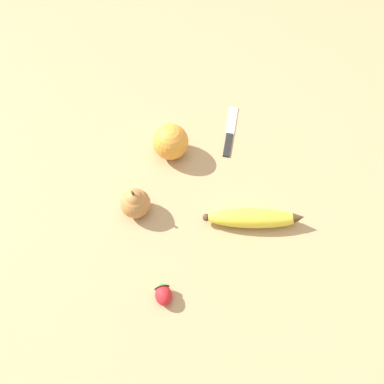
% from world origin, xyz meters
% --- Properties ---
extents(ground_plane, '(3.00, 3.00, 0.00)m').
position_xyz_m(ground_plane, '(0.00, 0.00, 0.00)').
color(ground_plane, tan).
extents(banana, '(0.20, 0.13, 0.04)m').
position_xyz_m(banana, '(0.11, -0.02, 0.02)').
color(banana, yellow).
rests_on(banana, ground_plane).
extents(orange, '(0.09, 0.09, 0.09)m').
position_xyz_m(orange, '(-0.14, 0.06, 0.04)').
color(orange, orange).
rests_on(orange, ground_plane).
extents(pear, '(0.06, 0.06, 0.08)m').
position_xyz_m(pear, '(-0.13, -0.11, 0.04)').
color(pear, '#B2753D').
rests_on(pear, ground_plane).
extents(strawberry, '(0.05, 0.05, 0.03)m').
position_xyz_m(strawberry, '(0.02, -0.25, 0.02)').
color(strawberry, red).
rests_on(strawberry, ground_plane).
extents(paring_knife, '(0.07, 0.16, 0.01)m').
position_xyz_m(paring_knife, '(-0.03, 0.18, 0.00)').
color(paring_knife, silver).
rests_on(paring_knife, ground_plane).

